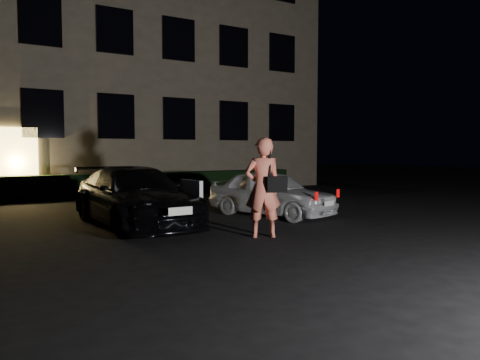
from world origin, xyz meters
TOP-DOWN VIEW (x-y plane):
  - ground at (0.00, 0.00)m, footprint 80.00×80.00m
  - building at (-0.00, 14.99)m, footprint 20.00×8.11m
  - hedge at (0.00, 10.50)m, footprint 15.00×0.70m
  - sedan at (-1.81, 3.52)m, footprint 2.06×4.72m
  - hatch at (1.72, 3.17)m, footprint 2.42×3.78m
  - man at (-0.16, 0.77)m, footprint 0.83×0.72m

SIDE VIEW (x-z plane):
  - ground at x=0.00m, z-range 0.00..0.00m
  - hedge at x=0.00m, z-range 0.00..0.85m
  - hatch at x=1.72m, z-range 0.00..1.20m
  - sedan at x=-1.81m, z-range 0.00..1.33m
  - man at x=-0.16m, z-range 0.00..1.95m
  - building at x=0.00m, z-range 0.00..12.00m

